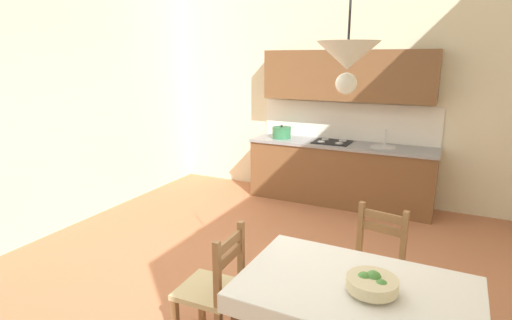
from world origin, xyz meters
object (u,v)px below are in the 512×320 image
object	(u,v)px
dining_table	(355,304)
dining_chair_kitchen_side	(373,268)
fruit_bowl	(372,283)
pendant_lamp	(348,57)
dining_chair_tv_side	(214,290)
kitchen_cabinetry	(341,146)

from	to	relation	value
dining_table	dining_chair_kitchen_side	distance (m)	0.85
dining_chair_kitchen_side	fruit_bowl	distance (m)	0.95
dining_table	pendant_lamp	xyz separation A→B (m)	(-0.10, -0.15, 1.47)
dining_chair_kitchen_side	pendant_lamp	bearing A→B (deg)	-93.90
dining_chair_tv_side	pendant_lamp	world-z (taller)	pendant_lamp
dining_chair_kitchen_side	dining_chair_tv_side	xyz separation A→B (m)	(-1.00, -0.83, 0.00)
dining_chair_kitchen_side	dining_table	bearing A→B (deg)	-88.03
dining_chair_kitchen_side	fruit_bowl	world-z (taller)	dining_chair_kitchen_side
dining_chair_tv_side	dining_table	bearing A→B (deg)	-0.13
kitchen_cabinetry	dining_chair_kitchen_side	xyz separation A→B (m)	(0.96, -2.63, -0.41)
dining_table	dining_chair_kitchen_side	bearing A→B (deg)	91.97
kitchen_cabinetry	fruit_bowl	xyz separation A→B (m)	(1.09, -3.50, -0.04)
dining_chair_tv_side	fruit_bowl	size ratio (longest dim) A/B	3.10
dining_chair_tv_side	pendant_lamp	size ratio (longest dim) A/B	1.16
fruit_bowl	dining_chair_tv_side	bearing A→B (deg)	177.88
kitchen_cabinetry	dining_chair_tv_side	xyz separation A→B (m)	(-0.04, -3.46, -0.41)
kitchen_cabinetry	pendant_lamp	world-z (taller)	pendant_lamp
pendant_lamp	dining_chair_kitchen_side	bearing A→B (deg)	86.10
dining_table	dining_chair_tv_side	size ratio (longest dim) A/B	1.54
dining_chair_kitchen_side	dining_chair_tv_side	world-z (taller)	same
dining_table	dining_chair_kitchen_side	xyz separation A→B (m)	(-0.03, 0.83, -0.18)
kitchen_cabinetry	dining_chair_tv_side	world-z (taller)	kitchen_cabinetry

